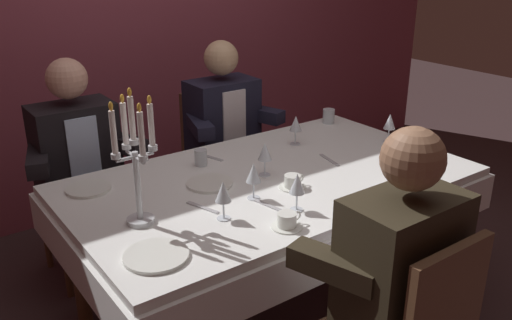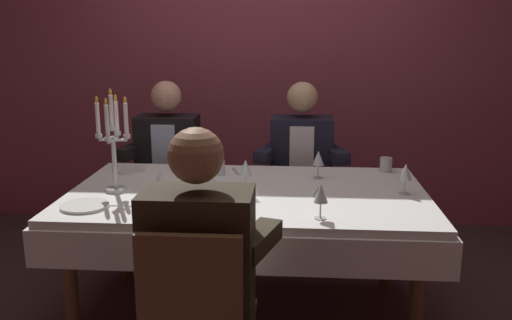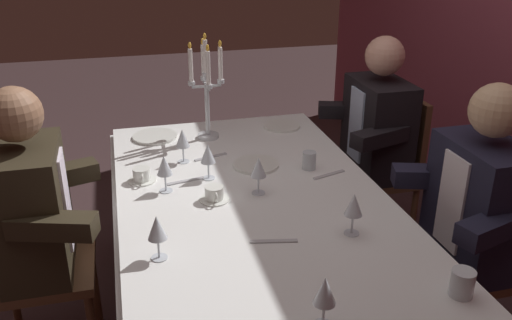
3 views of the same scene
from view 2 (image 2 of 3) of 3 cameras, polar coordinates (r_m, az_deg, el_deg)
The scene contains 25 objects.
ground_plane at distance 3.24m, azimuth -0.81°, elevation -15.82°, with size 12.00×12.00×0.00m, color #3D2A2B.
back_wall at distance 4.49m, azimuth 1.01°, elevation 10.49°, with size 6.00×0.12×2.70m, color #923F4F.
dining_table at distance 2.99m, azimuth -0.85°, elevation -5.37°, with size 1.94×1.14×0.74m.
candelabra at distance 2.97m, azimuth -14.58°, elevation 1.59°, with size 0.19×0.19×0.55m.
dinner_plate_0 at distance 3.43m, azimuth -13.03°, elevation -1.01°, with size 0.20×0.20×0.01m, color white.
dinner_plate_1 at distance 2.81m, azimuth -17.34°, elevation -4.55°, with size 0.23×0.23×0.01m, color white.
dinner_plate_2 at distance 3.07m, azimuth -6.05°, elevation -2.46°, with size 0.21×0.21×0.01m, color white.
wine_glass_0 at distance 2.95m, azimuth -1.09°, elevation -0.88°, with size 0.07×0.07×0.16m.
wine_glass_1 at distance 2.76m, azimuth -9.92°, elevation -2.06°, with size 0.07×0.07×0.16m.
wine_glass_2 at distance 2.60m, azimuth -4.38°, elevation -2.88°, with size 0.07×0.07×0.16m.
wine_glass_3 at distance 2.96m, azimuth 15.24°, elevation -1.25°, with size 0.07×0.07×0.16m.
wine_glass_4 at distance 2.51m, azimuth 6.74°, elevation -3.58°, with size 0.07×0.07×0.16m.
wine_glass_5 at distance 2.80m, azimuth -5.37°, elevation -1.71°, with size 0.07×0.07×0.16m.
wine_glass_6 at distance 3.18m, azimuth 6.48°, elevation 0.11°, with size 0.07×0.07×0.16m.
water_tumbler_0 at distance 3.41m, azimuth 13.33°, elevation -0.48°, with size 0.07×0.07×0.09m, color silver.
water_tumbler_1 at distance 3.26m, azimuth -3.80°, elevation -0.81°, with size 0.06×0.06×0.08m, color silver.
coffee_cup_0 at distance 2.56m, azimuth -7.41°, elevation -5.27°, with size 0.13×0.12×0.06m.
coffee_cup_1 at distance 2.79m, azimuth -1.20°, elevation -3.61°, with size 0.13×0.12×0.06m.
fork_0 at distance 3.32m, azimuth -2.11°, elevation -1.21°, with size 0.17×0.02×0.01m, color #B7B7BC.
spoon_1 at distance 2.73m, azimuth -5.52°, elevation -4.55°, with size 0.17×0.02×0.01m, color #B7B7BC.
fork_2 at distance 2.93m, azimuth 6.32°, elevation -3.34°, with size 0.17×0.02×0.01m, color #B7B7BC.
fork_3 at distance 2.92m, azimuth -9.58°, elevation -3.46°, with size 0.17×0.02×0.01m, color #B7B7BC.
seated_diner_0 at distance 3.90m, azimuth -9.06°, elevation 0.73°, with size 0.63×0.48×1.24m.
seated_diner_1 at distance 2.14m, azimuth -6.02°, elevation -10.06°, with size 0.63×0.48×1.24m.
seated_diner_2 at distance 3.80m, azimuth 4.72°, elevation 0.51°, with size 0.63×0.48×1.24m.
Camera 2 is at (0.25, -2.81, 1.59)m, focal length 38.55 mm.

